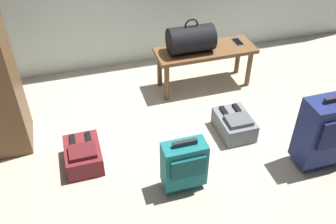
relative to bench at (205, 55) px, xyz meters
name	(u,v)px	position (x,y,z in m)	size (l,w,h in m)	color
ground_plane	(199,147)	(-0.38, -0.88, -0.36)	(6.60, 6.60, 0.00)	#B2A893
bench	(205,55)	(0.00, 0.00, 0.00)	(1.00, 0.36, 0.43)	brown
duffel_bag_black	(191,39)	(-0.16, 0.00, 0.20)	(0.44, 0.26, 0.34)	black
cell_phone	(238,42)	(0.37, 0.04, 0.07)	(0.07, 0.14, 0.01)	#191E4C
suitcase_upright_navy	(329,130)	(0.51, -1.31, -0.03)	(0.46, 0.25, 0.65)	navy
suitcase_small_teal	(184,164)	(-0.64, -1.25, -0.12)	(0.32, 0.19, 0.46)	#14666B
backpack_grey	(234,124)	(-0.01, -0.79, -0.27)	(0.28, 0.38, 0.21)	slate
backpack_maroon	(83,155)	(-1.33, -0.79, -0.27)	(0.28, 0.38, 0.21)	maroon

